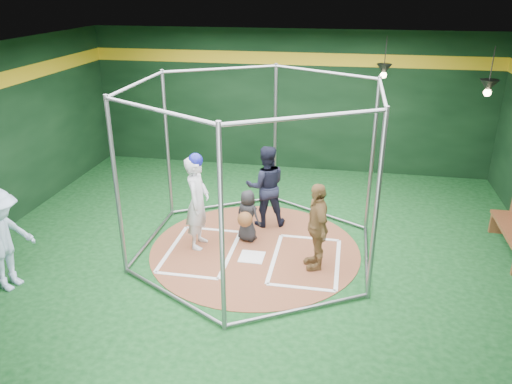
# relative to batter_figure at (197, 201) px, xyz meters

# --- Properties ---
(room_shell) EXTENTS (10.10, 9.10, 3.53)m
(room_shell) POSITION_rel_batter_figure_xyz_m (1.04, 0.05, 0.85)
(room_shell) COLOR #0C3614
(room_shell) RESTS_ON ground
(clay_disc) EXTENTS (3.80, 3.80, 0.01)m
(clay_disc) POSITION_rel_batter_figure_xyz_m (1.04, 0.04, -0.90)
(clay_disc) COLOR brown
(clay_disc) RESTS_ON ground
(home_plate) EXTENTS (0.43, 0.43, 0.01)m
(home_plate) POSITION_rel_batter_figure_xyz_m (1.04, -0.26, -0.88)
(home_plate) COLOR white
(home_plate) RESTS_ON clay_disc
(batter_box_left) EXTENTS (1.17, 1.77, 0.01)m
(batter_box_left) POSITION_rel_batter_figure_xyz_m (0.09, -0.21, -0.88)
(batter_box_left) COLOR white
(batter_box_left) RESTS_ON clay_disc
(batter_box_right) EXTENTS (1.17, 1.77, 0.01)m
(batter_box_right) POSITION_rel_batter_figure_xyz_m (1.99, -0.21, -0.88)
(batter_box_right) COLOR white
(batter_box_right) RESTS_ON clay_disc
(batting_cage) EXTENTS (4.05, 4.67, 3.00)m
(batting_cage) POSITION_rel_batter_figure_xyz_m (1.04, 0.04, 0.60)
(batting_cage) COLOR gray
(batting_cage) RESTS_ON ground
(pendant_lamp_near) EXTENTS (0.34, 0.34, 0.90)m
(pendant_lamp_near) POSITION_rel_batter_figure_xyz_m (3.24, 3.64, 1.84)
(pendant_lamp_near) COLOR black
(pendant_lamp_near) RESTS_ON room_shell
(pendant_lamp_far) EXTENTS (0.34, 0.34, 0.90)m
(pendant_lamp_far) POSITION_rel_batter_figure_xyz_m (5.04, 2.04, 1.84)
(pendant_lamp_far) COLOR black
(pendant_lamp_far) RESTS_ON room_shell
(batter_figure) EXTENTS (0.42, 0.63, 1.79)m
(batter_figure) POSITION_rel_batter_figure_xyz_m (0.00, 0.00, 0.00)
(batter_figure) COLOR silver
(batter_figure) RESTS_ON clay_disc
(visitor_leopard) EXTENTS (0.62, 0.96, 1.52)m
(visitor_leopard) POSITION_rel_batter_figure_xyz_m (2.16, -0.34, -0.13)
(visitor_leopard) COLOR #A37C46
(visitor_leopard) RESTS_ON clay_disc
(catcher_figure) EXTENTS (0.57, 0.63, 0.99)m
(catcher_figure) POSITION_rel_batter_figure_xyz_m (0.84, 0.35, -0.39)
(catcher_figure) COLOR black
(catcher_figure) RESTS_ON clay_disc
(umpire) EXTENTS (0.94, 0.82, 1.63)m
(umpire) POSITION_rel_batter_figure_xyz_m (1.05, 1.10, -0.07)
(umpire) COLOR black
(umpire) RESTS_ON clay_disc
(bystander_blue) EXTENTS (0.83, 1.19, 1.67)m
(bystander_blue) POSITION_rel_batter_figure_xyz_m (-2.56, -1.85, -0.07)
(bystander_blue) COLOR #ABC5E3
(bystander_blue) RESTS_ON ground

